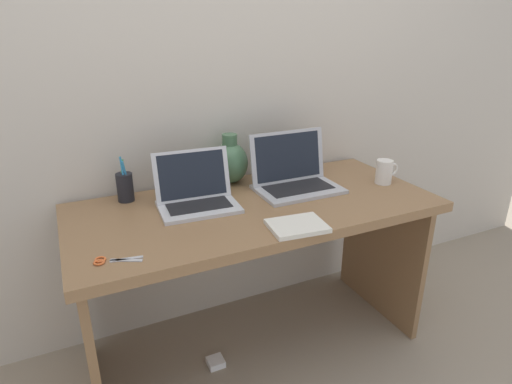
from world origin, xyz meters
name	(u,v)px	position (x,y,z in m)	size (l,w,h in m)	color
ground_plane	(256,344)	(0.00, 0.00, 0.00)	(6.00, 6.00, 0.00)	gray
back_wall	(220,71)	(0.00, 0.37, 1.20)	(4.40, 0.04, 2.40)	beige
desk	(256,237)	(0.00, 0.00, 0.56)	(1.47, 0.67, 0.72)	olive
laptop_left	(196,192)	(-0.22, 0.09, 0.77)	(0.32, 0.24, 0.21)	silver
laptop_right	(293,174)	(0.23, 0.10, 0.78)	(0.36, 0.25, 0.24)	#B2B2B7
green_vase	(230,162)	(0.00, 0.27, 0.81)	(0.16, 0.16, 0.22)	#47704C
notebook_stack	(297,226)	(0.04, -0.26, 0.72)	(0.20, 0.15, 0.02)	silver
coffee_mug	(385,172)	(0.63, -0.03, 0.77)	(0.11, 0.07, 0.11)	white
pen_cup	(125,187)	(-0.47, 0.25, 0.78)	(0.07, 0.07, 0.19)	black
scissors	(109,260)	(-0.60, -0.22, 0.72)	(0.15, 0.08, 0.01)	#B7B7BC
power_brick	(216,362)	(-0.21, -0.04, 0.01)	(0.07, 0.07, 0.03)	white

